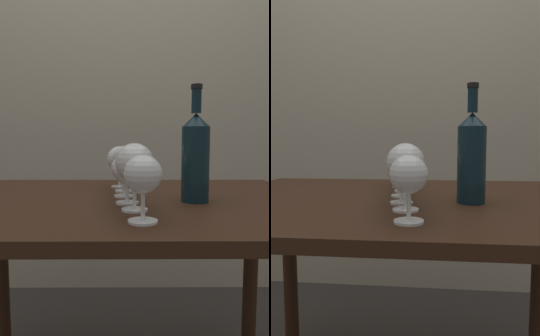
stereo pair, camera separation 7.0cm
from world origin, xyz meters
TOP-DOWN VIEW (x-y plane):
  - back_wall at (0.00, 0.98)m, footprint 5.00×0.08m
  - dining_table at (0.00, 0.00)m, footprint 1.13×0.77m
  - wine_glass_amber at (0.05, -0.27)m, footprint 0.08×0.08m
  - wine_glass_merlot at (0.03, -0.17)m, footprint 0.09×0.09m
  - wine_glass_rose at (0.01, -0.09)m, footprint 0.08×0.08m
  - wine_glass_port at (0.00, 0.01)m, footprint 0.07×0.07m
  - wine_glass_cabernet at (0.00, 0.09)m, footprint 0.08×0.08m
  - wine_glass_white at (-0.02, 0.18)m, footprint 0.09×0.09m
  - wine_bottle at (0.19, -0.06)m, footprint 0.07×0.07m

SIDE VIEW (x-z plane):
  - dining_table at x=0.00m, z-range 0.26..1.00m
  - wine_glass_port at x=0.00m, z-range 0.76..0.88m
  - wine_glass_rose at x=0.01m, z-range 0.76..0.89m
  - wine_glass_amber at x=0.05m, z-range 0.77..0.90m
  - wine_glass_white at x=-0.02m, z-range 0.77..0.91m
  - wine_glass_cabernet at x=0.00m, z-range 0.77..0.92m
  - wine_glass_merlot at x=0.03m, z-range 0.77..0.93m
  - wine_bottle at x=0.19m, z-range 0.71..1.02m
  - back_wall at x=0.00m, z-range 0.00..2.60m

